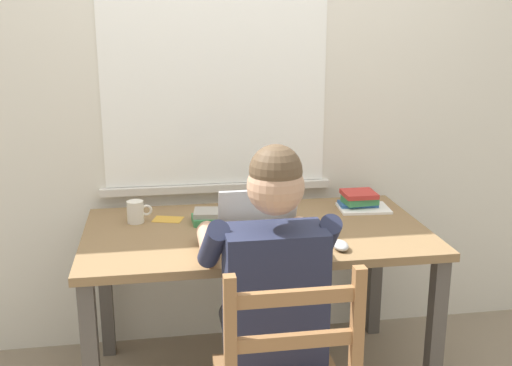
% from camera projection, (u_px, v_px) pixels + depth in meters
% --- Properties ---
extents(back_wall, '(6.00, 0.08, 2.60)m').
position_uv_depth(back_wall, '(240.00, 87.00, 2.98)').
color(back_wall, silver).
rests_on(back_wall, ground).
extents(desk, '(1.47, 0.81, 0.74)m').
position_uv_depth(desk, '(256.00, 249.00, 2.68)').
color(desk, olive).
rests_on(desk, ground).
extents(seated_person, '(0.50, 0.60, 1.23)m').
position_uv_depth(seated_person, '(269.00, 291.00, 2.21)').
color(seated_person, '#232842').
rests_on(seated_person, ground).
extents(laptop, '(0.33, 0.33, 0.22)m').
position_uv_depth(laptop, '(262.00, 233.00, 2.46)').
color(laptop, '#ADAFB2').
rests_on(laptop, desk).
extents(computer_mouse, '(0.06, 0.10, 0.03)m').
position_uv_depth(computer_mouse, '(340.00, 245.00, 2.43)').
color(computer_mouse, '#ADAFB2').
rests_on(computer_mouse, desk).
extents(coffee_mug_white, '(0.11, 0.07, 0.10)m').
position_uv_depth(coffee_mug_white, '(136.00, 212.00, 2.73)').
color(coffee_mug_white, silver).
rests_on(coffee_mug_white, desk).
extents(coffee_mug_dark, '(0.12, 0.08, 0.09)m').
position_uv_depth(coffee_mug_dark, '(252.00, 202.00, 2.90)').
color(coffee_mug_dark, '#38281E').
rests_on(coffee_mug_dark, desk).
extents(book_stack_main, '(0.19, 0.15, 0.08)m').
position_uv_depth(book_stack_main, '(359.00, 200.00, 2.94)').
color(book_stack_main, '#2D5B9E').
rests_on(book_stack_main, desk).
extents(book_stack_side, '(0.19, 0.14, 0.05)m').
position_uv_depth(book_stack_side, '(213.00, 217.00, 2.74)').
color(book_stack_side, '#38844C').
rests_on(book_stack_side, desk).
extents(paper_pile_near_laptop, '(0.25, 0.19, 0.01)m').
position_uv_depth(paper_pile_near_laptop, '(364.00, 208.00, 2.93)').
color(paper_pile_near_laptop, white).
rests_on(paper_pile_near_laptop, desk).
extents(landscape_photo_print, '(0.15, 0.12, 0.00)m').
position_uv_depth(landscape_photo_print, '(168.00, 219.00, 2.78)').
color(landscape_photo_print, gold).
rests_on(landscape_photo_print, desk).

